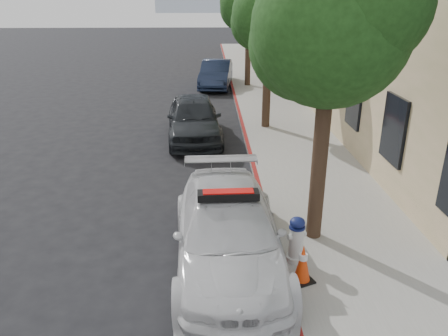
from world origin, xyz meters
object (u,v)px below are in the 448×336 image
at_px(fire_hydrant, 296,240).
at_px(traffic_cone, 303,263).
at_px(parked_car_far, 216,74).
at_px(parked_car_mid, 194,118).
at_px(police_car, 228,232).

distance_m(fire_hydrant, traffic_cone, 0.62).
height_order(parked_car_far, traffic_cone, parked_car_far).
xyz_separation_m(parked_car_mid, traffic_cone, (2.10, -8.52, -0.26)).
distance_m(parked_car_mid, parked_car_far, 9.20).
bearing_deg(parked_car_mid, fire_hydrant, -79.28).
bearing_deg(traffic_cone, parked_car_mid, 103.85).
bearing_deg(parked_car_far, parked_car_mid, -89.36).
distance_m(police_car, fire_hydrant, 1.26).
height_order(police_car, fire_hydrant, police_car).
distance_m(parked_car_mid, fire_hydrant, 8.18).
bearing_deg(police_car, parked_car_far, 87.97).
xyz_separation_m(police_car, fire_hydrant, (1.25, -0.12, -0.11)).
bearing_deg(parked_car_far, traffic_cone, -79.69).
distance_m(parked_car_far, fire_hydrant, 17.09).
xyz_separation_m(parked_car_far, traffic_cone, (1.15, -17.67, -0.22)).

